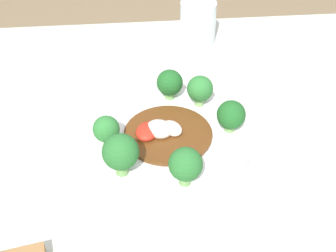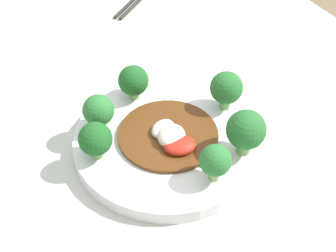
# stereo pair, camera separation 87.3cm
# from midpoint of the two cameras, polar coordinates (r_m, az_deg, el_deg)

# --- Properties ---
(plate) EXTENTS (0.27, 0.27, 0.02)m
(plate) POSITION_cam_midpoint_polar(r_m,az_deg,el_deg) (0.58, 25.00, -26.53)
(plate) COLOR white
(plate) RESTS_ON table
(broccoli_east) EXTENTS (0.04, 0.04, 0.06)m
(broccoli_east) POSITION_cam_midpoint_polar(r_m,az_deg,el_deg) (0.50, 16.16, -28.30)
(broccoli_east) COLOR #89B76B
(broccoli_east) RESTS_ON plate
(broccoli_west) EXTENTS (0.05, 0.05, 0.06)m
(broccoli_west) POSITION_cam_midpoint_polar(r_m,az_deg,el_deg) (0.59, 35.27, -21.36)
(broccoli_west) COLOR #7AAD5B
(broccoli_west) RESTS_ON plate
(broccoli_northeast) EXTENTS (0.05, 0.05, 0.07)m
(broccoli_northeast) POSITION_cam_midpoint_polar(r_m,az_deg,el_deg) (0.48, 22.05, -34.24)
(broccoli_northeast) COLOR #70A356
(broccoli_northeast) RESTS_ON plate
(broccoli_southwest) EXTENTS (0.05, 0.05, 0.06)m
(broccoli_southwest) POSITION_cam_midpoint_polar(r_m,az_deg,el_deg) (0.60, 28.45, -16.57)
(broccoli_southwest) COLOR #89B76B
(broccoli_southwest) RESTS_ON plate
(broccoli_north) EXTENTS (0.05, 0.05, 0.06)m
(broccoli_north) POSITION_cam_midpoint_polar(r_m,az_deg,el_deg) (0.52, 34.18, -33.73)
(broccoli_north) COLOR #70A356
(broccoli_north) RESTS_ON plate
(broccoli_south) EXTENTS (0.05, 0.05, 0.06)m
(broccoli_south) POSITION_cam_midpoint_polar(r_m,az_deg,el_deg) (0.59, 23.02, -15.67)
(broccoli_south) COLOR #7AAD5B
(broccoli_south) RESTS_ON plate
(stirfry_center) EXTENTS (0.14, 0.14, 0.02)m
(stirfry_center) POSITION_cam_midpoint_polar(r_m,az_deg,el_deg) (0.56, 24.86, -25.87)
(stirfry_center) COLOR #5B3314
(stirfry_center) RESTS_ON plate
(drinking_glass) EXTENTS (0.08, 0.08, 0.09)m
(drinking_glass) POSITION_cam_midpoint_polar(r_m,az_deg,el_deg) (0.76, 21.69, -0.74)
(drinking_glass) COLOR silver
(drinking_glass) RESTS_ON table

